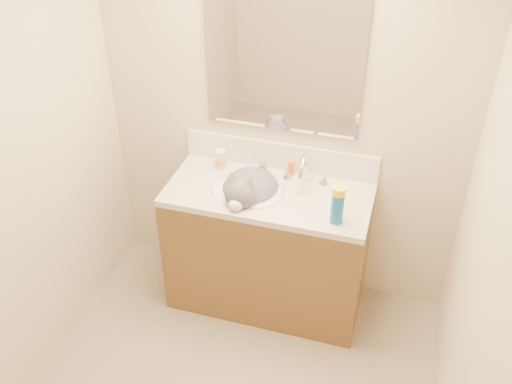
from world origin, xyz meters
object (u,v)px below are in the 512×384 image
Objects in this scene: faucet at (304,172)px; basin at (247,201)px; cat at (249,192)px; amber_bottle at (291,168)px; spray_can at (337,207)px; pill_bottle at (221,159)px; silver_jar at (263,168)px; vanity_cabinet at (267,250)px.

basin is at bearing -150.88° from faucet.
cat is 0.31m from amber_bottle.
faucet is 0.13m from amber_bottle.
spray_can reaches higher than basin.
pill_bottle reaches higher than silver_jar.
vanity_cabinet is at bearing 158.88° from spray_can.
amber_bottle is at bearing 11.12° from silver_jar.
amber_bottle is at bearing 50.89° from basin.
spray_can is at bearing -50.76° from faucet.
faucet is (0.18, 0.14, 0.54)m from vanity_cabinet.
silver_jar is (0.27, 0.02, -0.03)m from pill_bottle.
spray_can is at bearing -47.94° from amber_bottle.
basin is 0.24m from silver_jar.
basin is 2.37× the size of spray_can.
faucet is at bearing 129.24° from spray_can.
amber_bottle reaches higher than silver_jar.
amber_bottle is at bearing 52.49° from cat.
vanity_cabinet is 0.40m from basin.
cat is 0.31m from pill_bottle.
vanity_cabinet is at bearing -142.71° from faucet.
basin is 0.38m from faucet.
silver_jar is 0.62m from spray_can.
faucet is at bearing 29.12° from basin.
silver_jar is 0.17m from amber_bottle.
vanity_cabinet is at bearing 10.42° from cat.
faucet is at bearing 29.91° from cat.
cat is at bearing -172.01° from vanity_cabinet.
cat reaches higher than basin.
basin is (-0.12, -0.03, 0.38)m from vanity_cabinet.
basin is 0.59m from spray_can.
vanity_cabinet is 0.55m from amber_bottle.
pill_bottle is 0.64× the size of spray_can.
faucet reaches higher than basin.
vanity_cabinet is 0.45m from cat.
cat is (0.01, 0.01, 0.06)m from basin.
spray_can reaches higher than vanity_cabinet.
cat reaches higher than silver_jar.
spray_can is (0.43, -0.16, 0.55)m from vanity_cabinet.
silver_jar is (0.04, 0.22, 0.10)m from basin.
cat reaches higher than vanity_cabinet.
basin is at bearing -40.29° from pill_bottle.
faucet is 0.39m from spray_can.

